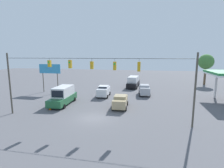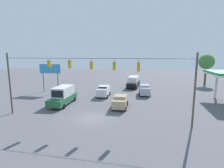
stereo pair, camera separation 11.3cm
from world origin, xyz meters
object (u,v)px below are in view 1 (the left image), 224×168
(sedan_silver_oncoming_far, at_px, (144,90))
(traffic_cone_third, at_px, (65,100))
(traffic_cone_nearest, at_px, (50,108))
(traffic_cone_fourth, at_px, (70,97))
(traffic_cone_second, at_px, (57,104))
(tree_horizon_left, at_px, (206,62))
(roadside_billboard, at_px, (50,71))
(traffic_cone_fifth, at_px, (76,94))
(box_truck_green_parked_shoulder, at_px, (63,96))
(sedan_tan_crossing_near, at_px, (120,101))
(box_truck_black_oncoming_deep, at_px, (133,82))
(sedan_white_withflow_mid, at_px, (104,91))
(overhead_signal_span, at_px, (93,77))

(sedan_silver_oncoming_far, distance_m, traffic_cone_third, 14.95)
(traffic_cone_nearest, distance_m, traffic_cone_fourth, 6.57)
(traffic_cone_nearest, height_order, traffic_cone_third, same)
(traffic_cone_second, height_order, tree_horizon_left, tree_horizon_left)
(sedan_silver_oncoming_far, relative_size, roadside_billboard, 0.75)
(tree_horizon_left, bearing_deg, traffic_cone_fifth, 33.81)
(roadside_billboard, bearing_deg, box_truck_green_parked_shoulder, 131.06)
(roadside_billboard, bearing_deg, traffic_cone_nearest, 120.12)
(traffic_cone_third, bearing_deg, sedan_tan_crossing_near, 171.95)
(box_truck_green_parked_shoulder, bearing_deg, sedan_silver_oncoming_far, -144.14)
(box_truck_black_oncoming_deep, xyz_separation_m, roadside_billboard, (16.32, 8.98, 3.10))
(traffic_cone_third, distance_m, tree_horizon_left, 36.59)
(box_truck_black_oncoming_deep, distance_m, traffic_cone_nearest, 22.23)
(sedan_tan_crossing_near, xyz_separation_m, box_truck_green_parked_shoulder, (9.10, -0.01, 0.41))
(sedan_tan_crossing_near, distance_m, box_truck_black_oncoming_deep, 16.73)
(sedan_white_withflow_mid, bearing_deg, box_truck_black_oncoming_deep, -114.11)
(sedan_silver_oncoming_far, distance_m, tree_horizon_left, 22.07)
(traffic_cone_nearest, bearing_deg, sedan_tan_crossing_near, -162.08)
(traffic_cone_fourth, xyz_separation_m, roadside_billboard, (6.31, -4.26, 4.09))
(overhead_signal_span, height_order, box_truck_black_oncoming_deep, overhead_signal_span)
(overhead_signal_span, distance_m, tree_horizon_left, 36.29)
(sedan_silver_oncoming_far, relative_size, traffic_cone_fifth, 6.74)
(traffic_cone_fourth, bearing_deg, sedan_tan_crossing_near, 159.91)
(sedan_silver_oncoming_far, distance_m, traffic_cone_nearest, 17.62)
(sedan_white_withflow_mid, height_order, traffic_cone_third, sedan_white_withflow_mid)
(traffic_cone_nearest, bearing_deg, box_truck_black_oncoming_deep, -116.88)
(traffic_cone_second, relative_size, roadside_billboard, 0.11)
(traffic_cone_nearest, bearing_deg, traffic_cone_fourth, -90.24)
(traffic_cone_fourth, bearing_deg, box_truck_green_parked_shoulder, 96.95)
(sedan_silver_oncoming_far, relative_size, tree_horizon_left, 0.55)
(traffic_cone_fourth, bearing_deg, sedan_white_withflow_mid, -151.95)
(overhead_signal_span, height_order, sedan_tan_crossing_near, overhead_signal_span)
(sedan_tan_crossing_near, distance_m, traffic_cone_fourth, 10.16)
(box_truck_green_parked_shoulder, height_order, tree_horizon_left, tree_horizon_left)
(box_truck_green_parked_shoulder, xyz_separation_m, traffic_cone_second, (0.47, 1.12, -1.05))
(box_truck_green_parked_shoulder, xyz_separation_m, sedan_silver_oncoming_far, (-12.38, -8.95, -0.32))
(roadside_billboard, height_order, tree_horizon_left, tree_horizon_left)
(traffic_cone_third, height_order, traffic_cone_fifth, same)
(traffic_cone_third, bearing_deg, traffic_cone_fourth, -91.01)
(traffic_cone_fourth, bearing_deg, sedan_silver_oncoming_far, -156.83)
(traffic_cone_nearest, distance_m, roadside_billboard, 13.17)
(overhead_signal_span, relative_size, roadside_billboard, 3.87)
(sedan_silver_oncoming_far, bearing_deg, tree_horizon_left, -134.44)
(sedan_silver_oncoming_far, distance_m, traffic_cone_fourth, 13.95)
(tree_horizon_left, bearing_deg, overhead_signal_span, 55.15)
(box_truck_green_parked_shoulder, bearing_deg, tree_horizon_left, -138.46)
(traffic_cone_fourth, distance_m, tree_horizon_left, 35.26)
(box_truck_green_parked_shoulder, height_order, roadside_billboard, roadside_billboard)
(box_truck_black_oncoming_deep, relative_size, sedan_white_withflow_mid, 1.58)
(sedan_white_withflow_mid, relative_size, traffic_cone_fourth, 6.94)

